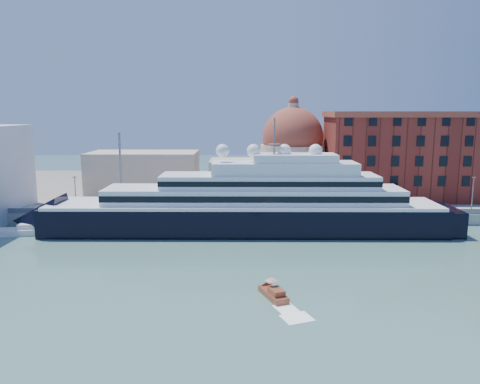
{
  "coord_description": "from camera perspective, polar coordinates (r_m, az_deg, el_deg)",
  "views": [
    {
      "loc": [
        8.13,
        -73.28,
        25.18
      ],
      "look_at": [
        7.5,
        18.0,
        9.46
      ],
      "focal_mm": 35.0,
      "sensor_mm": 36.0,
      "label": 1
    }
  ],
  "objects": [
    {
      "name": "ground",
      "position": [
        77.91,
        -5.69,
        -9.13
      ],
      "size": [
        400.0,
        400.0,
        0.0
      ],
      "primitive_type": "plane",
      "color": "#3A645B",
      "rests_on": "ground"
    },
    {
      "name": "quay",
      "position": [
        110.21,
        -3.85,
        -2.79
      ],
      "size": [
        180.0,
        10.0,
        2.5
      ],
      "primitive_type": "cube",
      "color": "gray",
      "rests_on": "ground"
    },
    {
      "name": "land",
      "position": [
        150.45,
        -2.71,
        0.52
      ],
      "size": [
        260.0,
        72.0,
        2.0
      ],
      "primitive_type": "cube",
      "color": "slate",
      "rests_on": "ground"
    },
    {
      "name": "quay_fence",
      "position": [
        105.44,
        -4.04,
        -2.34
      ],
      "size": [
        180.0,
        0.1,
        1.2
      ],
      "primitive_type": "cube",
      "color": "slate",
      "rests_on": "quay"
    },
    {
      "name": "superyacht",
      "position": [
        98.43,
        -1.1,
        -2.16
      ],
      "size": [
        93.58,
        12.97,
        27.97
      ],
      "color": "black",
      "rests_on": "ground"
    },
    {
      "name": "service_barge",
      "position": [
        107.38,
        -25.28,
        -4.36
      ],
      "size": [
        11.14,
        5.2,
        2.41
      ],
      "rotation": [
        0.0,
        0.0,
        0.16
      ],
      "color": "white",
      "rests_on": "ground"
    },
    {
      "name": "water_taxi",
      "position": [
        65.56,
        4.13,
        -12.19
      ],
      "size": [
        4.04,
        6.29,
        2.84
      ],
      "rotation": [
        0.0,
        0.0,
        0.37
      ],
      "color": "maroon",
      "rests_on": "ground"
    },
    {
      "name": "warehouse",
      "position": [
        133.22,
        19.68,
        4.3
      ],
      "size": [
        43.0,
        19.0,
        23.25
      ],
      "color": "maroon",
      "rests_on": "land"
    },
    {
      "name": "church",
      "position": [
        131.78,
        -0.37,
        3.56
      ],
      "size": [
        66.0,
        18.0,
        25.5
      ],
      "color": "beige",
      "rests_on": "land"
    },
    {
      "name": "lamp_posts",
      "position": [
        108.66,
        -10.65,
        1.49
      ],
      "size": [
        120.8,
        2.4,
        18.0
      ],
      "color": "slate",
      "rests_on": "quay"
    }
  ]
}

